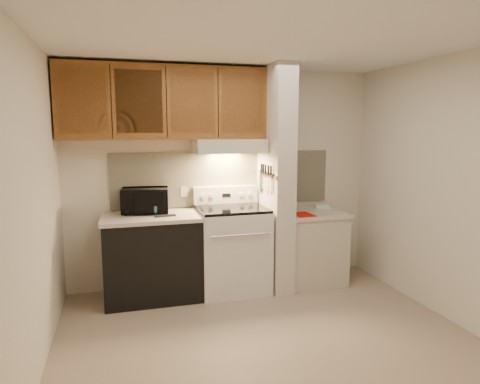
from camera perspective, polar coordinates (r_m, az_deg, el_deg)
name	(u,v)px	position (r m, az deg, el deg)	size (l,w,h in m)	color
floor	(266,336)	(3.99, 3.43, -18.61)	(3.60, 3.60, 0.00)	tan
ceiling	(268,42)	(3.62, 3.80, 19.36)	(3.60, 3.60, 0.00)	white
wall_back	(224,177)	(5.02, -2.12, 1.99)	(3.60, 0.02, 2.50)	beige
wall_left	(33,207)	(3.45, -25.88, -1.81)	(0.02, 3.00, 2.50)	beige
wall_right	(445,188)	(4.52, 25.63, 0.45)	(0.02, 3.00, 2.50)	beige
backsplash	(224,179)	(5.01, -2.08, 1.81)	(2.60, 0.02, 0.63)	beige
range_body	(232,250)	(4.85, -1.08, -7.76)	(0.76, 0.65, 0.92)	silver
oven_window	(240,255)	(4.55, -0.05, -8.35)	(0.50, 0.01, 0.30)	black
oven_handle	(241,235)	(4.45, 0.09, -5.78)	(0.02, 0.02, 0.65)	silver
cooktop	(232,209)	(4.74, -1.10, -2.24)	(0.74, 0.64, 0.03)	black
range_backguard	(226,195)	(4.99, -1.94, -0.36)	(0.76, 0.08, 0.20)	silver
range_display	(226,195)	(4.95, -1.82, -0.43)	(0.10, 0.01, 0.04)	black
range_knob_left_outer	(203,196)	(4.89, -5.00, -0.58)	(0.05, 0.05, 0.02)	silver
range_knob_left_inner	(211,196)	(4.91, -3.85, -0.53)	(0.05, 0.05, 0.02)	silver
range_knob_right_inner	(241,195)	(5.00, 0.19, -0.35)	(0.05, 0.05, 0.02)	silver
range_knob_right_outer	(250,194)	(5.02, 1.29, -0.30)	(0.05, 0.05, 0.02)	silver
dishwasher_front	(152,259)	(4.73, -11.60, -8.68)	(1.00, 0.63, 0.87)	black
left_countertop	(151,217)	(4.62, -11.76, -3.28)	(1.04, 0.67, 0.04)	beige
spoon_rest	(165,216)	(4.52, -9.94, -3.13)	(0.21, 0.07, 0.01)	black
teal_jar	(156,210)	(4.62, -11.18, -2.39)	(0.09, 0.09, 0.10)	#2C6166
outlet	(184,192)	(4.93, -7.46, 0.04)	(0.08, 0.01, 0.12)	beige
microwave	(145,201)	(4.72, -12.55, -1.12)	(0.49, 0.33, 0.27)	black
partition_pillar	(275,179)	(4.84, 4.75, 1.73)	(0.22, 0.70, 2.50)	beige
pillar_trim	(266,175)	(4.80, 3.46, 2.28)	(0.01, 0.70, 0.04)	brown
knife_strip	(267,174)	(4.75, 3.60, 2.45)	(0.02, 0.42, 0.04)	black
knife_blade_a	(271,184)	(4.61, 4.09, 1.02)	(0.01, 0.04, 0.16)	silver
knife_handle_a	(271,171)	(4.58, 4.15, 2.86)	(0.02, 0.02, 0.10)	black
knife_blade_b	(269,185)	(4.67, 3.83, 0.99)	(0.01, 0.04, 0.18)	silver
knife_handle_b	(269,170)	(4.65, 3.82, 2.95)	(0.02, 0.02, 0.10)	black
knife_blade_c	(265,184)	(4.76, 3.41, 1.03)	(0.01, 0.04, 0.20)	silver
knife_handle_c	(266,169)	(4.74, 3.43, 3.06)	(0.02, 0.02, 0.10)	black
knife_blade_d	(263,182)	(4.84, 3.08, 1.39)	(0.01, 0.04, 0.16)	silver
knife_handle_d	(263,169)	(4.81, 3.14, 3.14)	(0.02, 0.02, 0.10)	black
knife_blade_e	(261,182)	(4.91, 2.80, 1.37)	(0.01, 0.04, 0.18)	silver
knife_handle_e	(262,168)	(4.87, 2.90, 3.21)	(0.02, 0.02, 0.10)	black
oven_mitt	(260,180)	(4.96, 2.63, 1.64)	(0.03, 0.10, 0.24)	slate
right_cab_base	(311,248)	(5.19, 9.44, -7.44)	(0.70, 0.60, 0.81)	beige
right_countertop	(312,213)	(5.09, 9.56, -2.83)	(0.74, 0.64, 0.04)	beige
red_folder	(303,215)	(4.87, 8.41, -3.00)	(0.20, 0.28, 0.01)	#B81206
white_box	(322,206)	(5.33, 10.88, -1.89)	(0.16, 0.11, 0.04)	white
range_hood	(229,146)	(4.78, -1.51, 6.18)	(0.78, 0.44, 0.15)	beige
hood_lip	(234,151)	(4.58, -0.85, 5.52)	(0.78, 0.04, 0.06)	beige
upper_cabinets	(165,103)	(4.71, -10.00, 11.62)	(2.18, 0.33, 0.77)	brown
cab_door_a	(82,101)	(4.53, -20.32, 11.36)	(0.46, 0.01, 0.63)	brown
cab_gap_a	(111,101)	(4.52, -16.81, 11.53)	(0.01, 0.01, 0.73)	black
cab_door_b	(139,102)	(4.53, -13.29, 11.66)	(0.46, 0.01, 0.63)	brown
cab_gap_b	(166,102)	(4.55, -9.78, 11.74)	(0.01, 0.01, 0.73)	black
cab_door_c	(193,102)	(4.59, -6.33, 11.78)	(0.46, 0.01, 0.63)	brown
cab_gap_c	(218,103)	(4.64, -2.94, 11.78)	(0.01, 0.01, 0.73)	black
cab_door_d	(243,103)	(4.71, 0.36, 11.74)	(0.46, 0.01, 0.63)	brown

